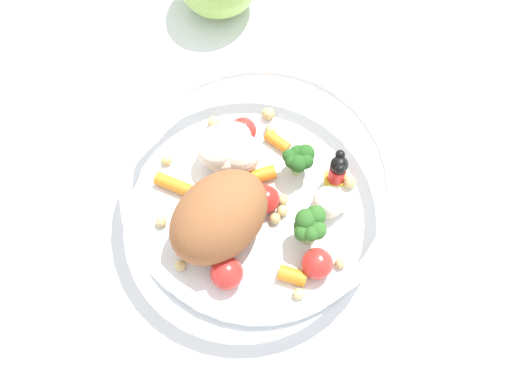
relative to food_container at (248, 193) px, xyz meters
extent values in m
plane|color=white|center=(0.01, -0.01, -0.03)|extent=(2.40, 2.40, 0.00)
cylinder|color=white|center=(0.00, -0.01, -0.03)|extent=(0.22, 0.22, 0.01)
torus|color=white|center=(0.00, -0.01, 0.02)|extent=(0.23, 0.23, 0.01)
ellipsoid|color=brown|center=(-0.02, 0.03, 0.01)|extent=(0.11, 0.11, 0.07)
cylinder|color=#8EB766|center=(-0.04, -0.05, -0.01)|extent=(0.01, 0.01, 0.02)
sphere|color=#2D6023|center=(-0.03, -0.05, 0.01)|extent=(0.01, 0.01, 0.01)
sphere|color=#2D6023|center=(-0.03, -0.04, 0.01)|extent=(0.02, 0.02, 0.02)
sphere|color=#2D6023|center=(-0.04, -0.04, 0.00)|extent=(0.02, 0.02, 0.02)
sphere|color=#2D6023|center=(-0.04, -0.04, 0.01)|extent=(0.01, 0.01, 0.01)
sphere|color=#2D6023|center=(-0.04, -0.05, 0.01)|extent=(0.01, 0.01, 0.01)
sphere|color=#2D6023|center=(-0.04, -0.05, 0.01)|extent=(0.02, 0.02, 0.02)
sphere|color=#2D6023|center=(-0.04, -0.05, 0.01)|extent=(0.01, 0.01, 0.01)
sphere|color=#2D6023|center=(-0.03, -0.05, 0.01)|extent=(0.02, 0.02, 0.02)
cylinder|color=#8EB766|center=(0.03, -0.05, -0.01)|extent=(0.01, 0.01, 0.01)
sphere|color=#23561E|center=(0.03, -0.05, 0.00)|extent=(0.02, 0.02, 0.02)
sphere|color=#23561E|center=(0.03, -0.04, 0.00)|extent=(0.01, 0.01, 0.01)
sphere|color=#23561E|center=(0.02, -0.04, 0.00)|extent=(0.01, 0.01, 0.01)
sphere|color=#23561E|center=(0.02, -0.05, 0.00)|extent=(0.02, 0.02, 0.02)
sphere|color=#23561E|center=(0.02, -0.05, 0.00)|extent=(0.01, 0.01, 0.01)
sphere|color=#23561E|center=(0.03, -0.05, 0.00)|extent=(0.02, 0.02, 0.02)
sphere|color=white|center=(0.05, 0.02, 0.00)|extent=(0.04, 0.04, 0.04)
sphere|color=white|center=(0.04, 0.02, -0.01)|extent=(0.03, 0.03, 0.03)
sphere|color=white|center=(0.04, 0.02, 0.00)|extent=(0.03, 0.03, 0.03)
sphere|color=white|center=(0.04, 0.02, 0.00)|extent=(0.03, 0.03, 0.03)
sphere|color=white|center=(0.04, 0.02, -0.01)|extent=(0.03, 0.03, 0.03)
sphere|color=white|center=(0.04, 0.00, 0.00)|extent=(0.04, 0.04, 0.04)
sphere|color=white|center=(0.05, 0.01, 0.00)|extent=(0.03, 0.03, 0.03)
sphere|color=silver|center=(-0.01, -0.07, -0.01)|extent=(0.02, 0.02, 0.02)
sphere|color=silver|center=(-0.01, -0.06, -0.01)|extent=(0.02, 0.02, 0.02)
sphere|color=silver|center=(-0.01, -0.07, -0.01)|extent=(0.03, 0.03, 0.03)
sphere|color=silver|center=(-0.01, -0.08, -0.01)|extent=(0.02, 0.02, 0.02)
cube|color=yellow|center=(0.01, -0.08, -0.02)|extent=(0.02, 0.02, 0.00)
cylinder|color=red|center=(0.01, -0.08, -0.01)|extent=(0.02, 0.02, 0.02)
sphere|color=black|center=(0.01, -0.08, 0.01)|extent=(0.02, 0.02, 0.02)
sphere|color=black|center=(0.02, -0.08, 0.01)|extent=(0.01, 0.01, 0.01)
sphere|color=black|center=(0.01, -0.08, 0.01)|extent=(0.01, 0.01, 0.01)
cylinder|color=orange|center=(0.02, 0.06, -0.02)|extent=(0.03, 0.04, 0.01)
cylinder|color=orange|center=(0.02, -0.01, -0.02)|extent=(0.02, 0.04, 0.01)
cylinder|color=orange|center=(0.05, -0.03, -0.02)|extent=(0.02, 0.02, 0.01)
cylinder|color=orange|center=(-0.07, -0.03, -0.02)|extent=(0.02, 0.03, 0.01)
sphere|color=red|center=(-0.06, 0.02, -0.01)|extent=(0.03, 0.03, 0.03)
sphere|color=red|center=(-0.06, -0.05, -0.01)|extent=(0.03, 0.03, 0.03)
sphere|color=red|center=(0.07, 0.00, -0.01)|extent=(0.02, 0.02, 0.02)
sphere|color=red|center=(0.00, -0.01, -0.01)|extent=(0.02, 0.02, 0.02)
sphere|color=#D1B775|center=(-0.09, -0.03, -0.02)|extent=(0.01, 0.01, 0.01)
sphere|color=#D1B775|center=(-0.05, 0.06, -0.02)|extent=(0.01, 0.01, 0.01)
sphere|color=tan|center=(0.00, -0.03, -0.02)|extent=(0.01, 0.01, 0.01)
sphere|color=tan|center=(-0.06, -0.07, -0.02)|extent=(0.01, 0.01, 0.01)
sphere|color=tan|center=(0.08, -0.03, -0.02)|extent=(0.01, 0.01, 0.01)
sphere|color=tan|center=(-0.02, -0.02, -0.02)|extent=(0.01, 0.01, 0.01)
sphere|color=tan|center=(0.08, 0.02, -0.02)|extent=(0.01, 0.01, 0.01)
sphere|color=tan|center=(0.05, 0.07, -0.02)|extent=(0.01, 0.01, 0.01)
sphere|color=tan|center=(-0.01, 0.08, -0.02)|extent=(0.01, 0.01, 0.01)
sphere|color=#D1B775|center=(-0.01, -0.03, -0.02)|extent=(0.01, 0.01, 0.01)
sphere|color=#D1B775|center=(0.07, -0.03, -0.02)|extent=(0.01, 0.01, 0.01)
sphere|color=tan|center=(0.02, 0.03, -0.02)|extent=(0.01, 0.01, 0.01)
sphere|color=tan|center=(0.04, -0.06, -0.02)|extent=(0.01, 0.01, 0.01)
sphere|color=tan|center=(0.01, -0.09, -0.02)|extent=(0.01, 0.01, 0.01)
camera|label=1|loc=(-0.21, 0.02, 0.51)|focal=45.55mm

